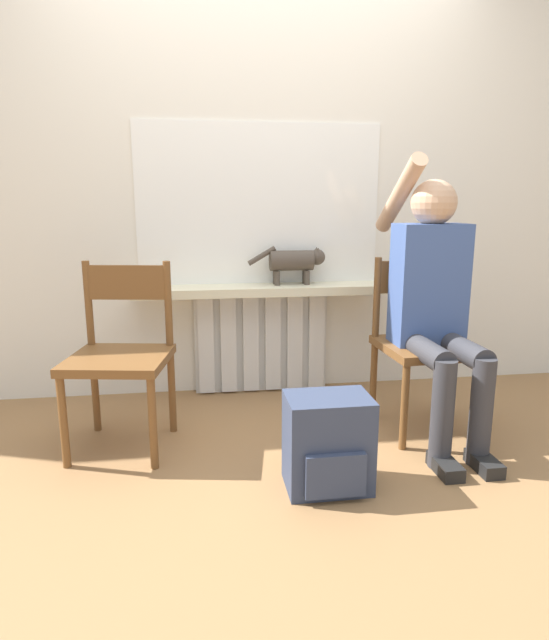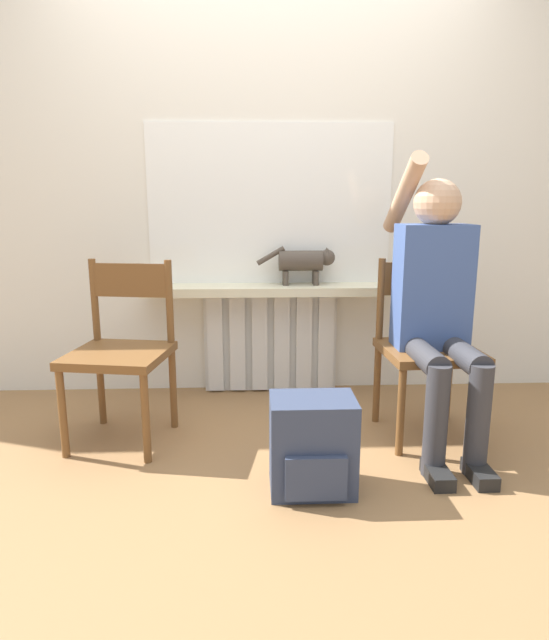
{
  "view_description": "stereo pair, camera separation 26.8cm",
  "coord_description": "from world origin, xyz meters",
  "px_view_note": "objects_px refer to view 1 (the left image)",
  "views": [
    {
      "loc": [
        -0.38,
        -2.0,
        1.14
      ],
      "look_at": [
        0.0,
        0.59,
        0.57
      ],
      "focal_mm": 30.0,
      "sensor_mm": 36.0,
      "label": 1
    },
    {
      "loc": [
        -0.11,
        -2.02,
        1.14
      ],
      "look_at": [
        0.0,
        0.59,
        0.57
      ],
      "focal_mm": 30.0,
      "sensor_mm": 36.0,
      "label": 2
    }
  ],
  "objects_px": {
    "chair_left": "(121,353)",
    "backpack": "(328,443)",
    "person": "(436,297)",
    "cat": "(295,261)",
    "chair_right": "(423,341)"
  },
  "relations": [
    {
      "from": "chair_right",
      "to": "cat",
      "type": "distance_m",
      "value": 0.9
    },
    {
      "from": "chair_left",
      "to": "backpack",
      "type": "relative_size",
      "value": 2.24
    },
    {
      "from": "chair_left",
      "to": "backpack",
      "type": "bearing_deg",
      "value": -21.66
    },
    {
      "from": "backpack",
      "to": "chair_left",
      "type": "bearing_deg",
      "value": 148.54
    },
    {
      "from": "chair_left",
      "to": "person",
      "type": "height_order",
      "value": "person"
    },
    {
      "from": "chair_right",
      "to": "backpack",
      "type": "relative_size",
      "value": 2.24
    },
    {
      "from": "chair_right",
      "to": "backpack",
      "type": "distance_m",
      "value": 0.86
    },
    {
      "from": "chair_left",
      "to": "chair_right",
      "type": "xyz_separation_m",
      "value": [
        1.49,
        0.0,
        0.0
      ]
    },
    {
      "from": "chair_right",
      "to": "cat",
      "type": "bearing_deg",
      "value": 128.45
    },
    {
      "from": "cat",
      "to": "backpack",
      "type": "bearing_deg",
      "value": -93.63
    },
    {
      "from": "chair_left",
      "to": "person",
      "type": "relative_size",
      "value": 0.64
    },
    {
      "from": "cat",
      "to": "backpack",
      "type": "distance_m",
      "value": 1.31
    },
    {
      "from": "chair_left",
      "to": "chair_right",
      "type": "relative_size",
      "value": 1.0
    },
    {
      "from": "chair_right",
      "to": "person",
      "type": "distance_m",
      "value": 0.27
    },
    {
      "from": "cat",
      "to": "person",
      "type": "bearing_deg",
      "value": -52.92
    }
  ]
}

